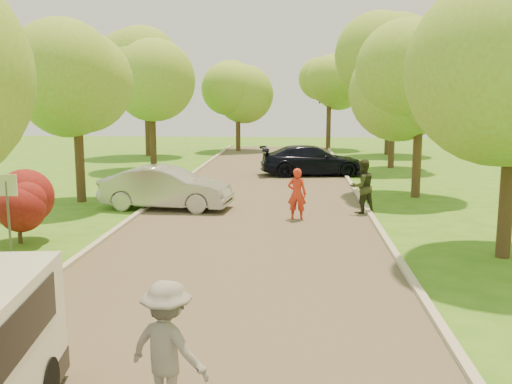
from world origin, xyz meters
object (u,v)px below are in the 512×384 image
(silver_sedan, at_px, (166,188))
(street_sign, at_px, (7,198))
(dark_sedan, at_px, (312,160))
(person_striped, at_px, (297,194))
(skateboarder, at_px, (168,349))
(person_olive, at_px, (362,187))

(silver_sedan, bearing_deg, street_sign, 165.78)
(dark_sedan, distance_m, person_striped, 11.21)
(silver_sedan, relative_size, skateboarder, 2.74)
(silver_sedan, height_order, dark_sedan, dark_sedan)
(person_olive, bearing_deg, silver_sedan, -30.71)
(street_sign, bearing_deg, skateboarder, -51.23)
(dark_sedan, height_order, skateboarder, skateboarder)
(dark_sedan, bearing_deg, silver_sedan, 142.07)
(street_sign, distance_m, person_olive, 11.58)
(street_sign, bearing_deg, person_striped, 35.69)
(street_sign, bearing_deg, silver_sedan, 69.71)
(silver_sedan, height_order, person_striped, person_striped)
(silver_sedan, height_order, skateboarder, skateboarder)
(street_sign, relative_size, silver_sedan, 0.46)
(skateboarder, relative_size, person_striped, 1.00)
(street_sign, xyz_separation_m, silver_sedan, (2.50, 6.76, -0.78))
(person_striped, relative_size, person_olive, 0.91)
(street_sign, distance_m, silver_sedan, 7.25)
(dark_sedan, xyz_separation_m, person_striped, (-0.80, -11.18, 0.08))
(silver_sedan, xyz_separation_m, person_striped, (4.80, -1.52, 0.09))
(skateboarder, bearing_deg, silver_sedan, -53.12)
(person_striped, height_order, person_olive, person_olive)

